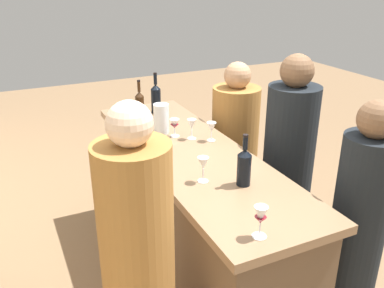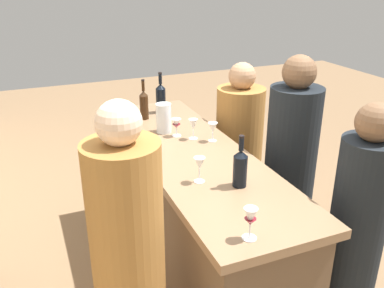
# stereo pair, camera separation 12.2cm
# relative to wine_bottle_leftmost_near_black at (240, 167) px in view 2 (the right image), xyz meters

# --- Properties ---
(ground_plane) EXTENTS (12.00, 12.00, 0.00)m
(ground_plane) POSITION_rel_wine_bottle_leftmost_near_black_xyz_m (0.54, 0.06, -1.10)
(ground_plane) COLOR #846647
(bar_counter) EXTENTS (2.23, 0.67, 0.99)m
(bar_counter) POSITION_rel_wine_bottle_leftmost_near_black_xyz_m (0.54, 0.06, -0.60)
(bar_counter) COLOR brown
(bar_counter) RESTS_ON ground
(wine_bottle_leftmost_near_black) EXTENTS (0.08, 0.08, 0.30)m
(wine_bottle_leftmost_near_black) POSITION_rel_wine_bottle_leftmost_near_black_xyz_m (0.00, 0.00, 0.00)
(wine_bottle_leftmost_near_black) COLOR black
(wine_bottle_leftmost_near_black) RESTS_ON bar_counter
(wine_bottle_second_left_amber_brown) EXTENTS (0.07, 0.07, 0.32)m
(wine_bottle_second_left_amber_brown) POSITION_rel_wine_bottle_leftmost_near_black_xyz_m (1.28, 0.17, 0.01)
(wine_bottle_second_left_amber_brown) COLOR #331E0F
(wine_bottle_second_left_amber_brown) RESTS_ON bar_counter
(wine_bottle_center_near_black) EXTENTS (0.08, 0.08, 0.34)m
(wine_bottle_center_near_black) POSITION_rel_wine_bottle_leftmost_near_black_xyz_m (1.39, -0.01, 0.02)
(wine_bottle_center_near_black) COLOR black
(wine_bottle_center_near_black) RESTS_ON bar_counter
(wine_glass_near_left) EXTENTS (0.07, 0.07, 0.14)m
(wine_glass_near_left) POSITION_rel_wine_bottle_leftmost_near_black_xyz_m (0.65, -0.14, -0.02)
(wine_glass_near_left) COLOR white
(wine_glass_near_left) RESTS_ON bar_counter
(wine_glass_near_center) EXTENTS (0.06, 0.06, 0.15)m
(wine_glass_near_center) POSITION_rel_wine_bottle_leftmost_near_black_xyz_m (0.74, -0.03, -0.01)
(wine_glass_near_center) COLOR white
(wine_glass_near_center) RESTS_ON bar_counter
(wine_glass_near_right) EXTENTS (0.07, 0.07, 0.13)m
(wine_glass_near_right) POSITION_rel_wine_bottle_leftmost_near_black_xyz_m (0.83, 0.06, -0.02)
(wine_glass_near_right) COLOR white
(wine_glass_near_right) RESTS_ON bar_counter
(wine_glass_far_left) EXTENTS (0.06, 0.06, 0.15)m
(wine_glass_far_left) POSITION_rel_wine_bottle_leftmost_near_black_xyz_m (0.13, 0.19, -0.01)
(wine_glass_far_left) COLOR white
(wine_glass_far_left) RESTS_ON bar_counter
(wine_glass_far_center) EXTENTS (0.07, 0.07, 0.16)m
(wine_glass_far_center) POSITION_rel_wine_bottle_leftmost_near_black_xyz_m (-0.45, 0.19, -0.01)
(wine_glass_far_center) COLOR white
(wine_glass_far_center) RESTS_ON bar_counter
(water_pitcher) EXTENTS (0.11, 0.11, 0.22)m
(water_pitcher) POSITION_rel_wine_bottle_leftmost_near_black_xyz_m (0.94, 0.12, -0.01)
(water_pitcher) COLOR silver
(water_pitcher) RESTS_ON bar_counter
(person_left_guest) EXTENTS (0.45, 0.45, 1.60)m
(person_left_guest) POSITION_rel_wine_bottle_leftmost_near_black_xyz_m (0.40, -0.63, -0.36)
(person_left_guest) COLOR black
(person_left_guest) RESTS_ON ground
(person_center_guest) EXTENTS (0.32, 0.32, 1.49)m
(person_center_guest) POSITION_rel_wine_bottle_leftmost_near_black_xyz_m (-0.32, -0.58, -0.41)
(person_center_guest) COLOR black
(person_center_guest) RESTS_ON ground
(person_right_guest) EXTENTS (0.48, 0.48, 1.43)m
(person_right_guest) POSITION_rel_wine_bottle_leftmost_near_black_xyz_m (1.04, -0.57, -0.45)
(person_right_guest) COLOR #9E6B33
(person_right_guest) RESTS_ON ground
(person_server_behind) EXTENTS (0.40, 0.40, 1.62)m
(person_server_behind) POSITION_rel_wine_bottle_leftmost_near_black_xyz_m (-0.21, 0.69, -0.35)
(person_server_behind) COLOR #9E6B33
(person_server_behind) RESTS_ON ground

